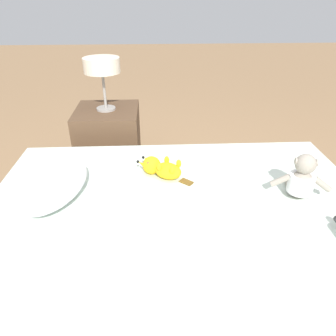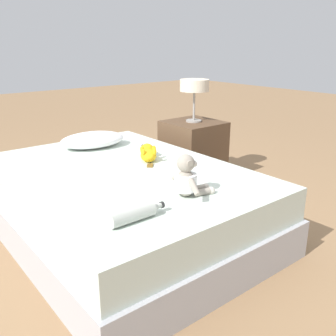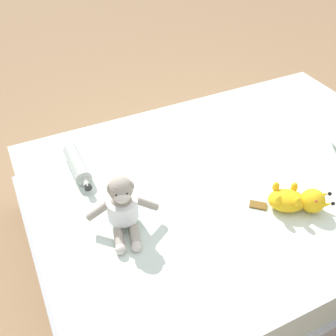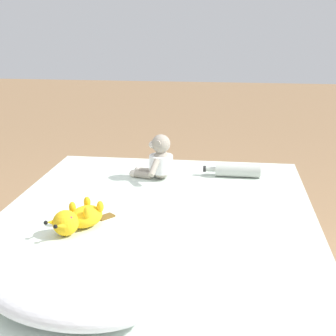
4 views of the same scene
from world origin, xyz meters
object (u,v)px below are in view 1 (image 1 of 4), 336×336
object	(u,v)px
bed	(179,242)
bedside_lamp	(102,67)
plush_monkey	(301,179)
plush_yellow_creature	(161,168)
pillow	(53,184)
nightstand	(110,143)

from	to	relation	value
bed	bedside_lamp	distance (m)	1.33
plush_monkey	bedside_lamp	bearing A→B (deg)	46.24
plush_monkey	bed	bearing A→B (deg)	95.74
plush_yellow_creature	pillow	bearing A→B (deg)	105.34
nightstand	bedside_lamp	world-z (taller)	bedside_lamp
plush_monkey	plush_yellow_creature	world-z (taller)	plush_monkey
bedside_lamp	plush_yellow_creature	bearing A→B (deg)	-153.95
pillow	bedside_lamp	bearing A→B (deg)	-9.33
plush_monkey	bedside_lamp	size ratio (longest dim) A/B	0.77
bed	plush_monkey	distance (m)	0.67
plush_monkey	pillow	bearing A→B (deg)	86.35
pillow	bedside_lamp	distance (m)	1.01
nightstand	pillow	bearing A→B (deg)	170.67
bed	pillow	xyz separation A→B (m)	(0.14, 0.62, 0.28)
plush_monkey	bedside_lamp	xyz separation A→B (m)	(1.01, 1.06, 0.32)
nightstand	bedside_lamp	xyz separation A→B (m)	(0.00, -0.00, 0.58)
bed	plush_monkey	xyz separation A→B (m)	(0.06, -0.59, 0.32)
plush_monkey	nightstand	xyz separation A→B (m)	(1.01, 1.06, -0.26)
pillow	plush_yellow_creature	world-z (taller)	pillow
pillow	nightstand	size ratio (longest dim) A/B	1.00
plush_monkey	plush_yellow_creature	bearing A→B (deg)	71.51
bedside_lamp	pillow	bearing A→B (deg)	170.67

